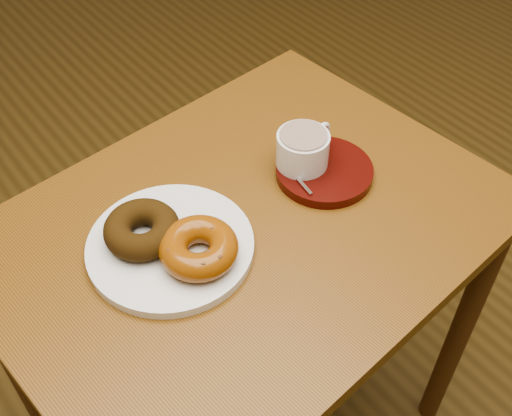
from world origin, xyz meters
TOP-DOWN VIEW (x-y plane):
  - cafe_table at (-0.01, 0.19)m, footprint 0.87×0.69m
  - donut_plate at (-0.14, 0.22)m, footprint 0.30×0.30m
  - donut_cinnamon at (-0.16, 0.25)m, footprint 0.16×0.16m
  - donut_caramel at (-0.12, 0.16)m, footprint 0.15×0.15m
  - saucer at (0.16, 0.20)m, footprint 0.23×0.23m
  - coffee_cup at (0.14, 0.23)m, footprint 0.12×0.09m
  - teaspoon at (0.11, 0.23)m, footprint 0.03×0.10m

SIDE VIEW (x-z plane):
  - cafe_table at x=-0.01m, z-range 0.26..1.03m
  - donut_plate at x=-0.14m, z-range 0.77..0.79m
  - saucer at x=0.16m, z-range 0.77..0.79m
  - teaspoon at x=0.11m, z-range 0.79..0.79m
  - donut_cinnamon at x=-0.16m, z-range 0.79..0.83m
  - donut_caramel at x=-0.12m, z-range 0.79..0.83m
  - coffee_cup at x=0.14m, z-range 0.79..0.85m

